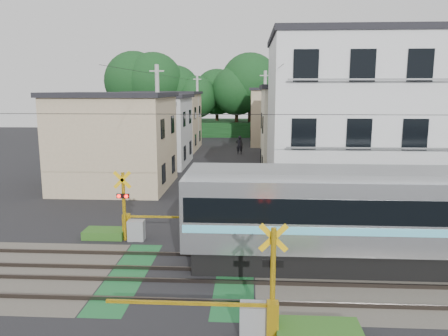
# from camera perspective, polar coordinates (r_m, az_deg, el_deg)

# --- Properties ---
(ground) EXTENTS (120.00, 120.00, 0.00)m
(ground) POSITION_cam_1_polar(r_m,az_deg,el_deg) (15.85, -5.66, -13.90)
(ground) COLOR black
(track_bed) EXTENTS (120.00, 120.00, 0.14)m
(track_bed) POSITION_cam_1_polar(r_m,az_deg,el_deg) (15.83, -5.66, -13.78)
(track_bed) COLOR #47423A
(track_bed) RESTS_ON ground
(commuter_train) EXTENTS (17.65, 2.79, 3.67)m
(commuter_train) POSITION_cam_1_polar(r_m,az_deg,el_deg) (17.38, 25.22, -5.88)
(commuter_train) COLOR black
(commuter_train) RESTS_ON ground
(crossing_signal_near) EXTENTS (4.74, 0.65, 3.09)m
(crossing_signal_near) POSITION_cam_1_polar(r_m,az_deg,el_deg) (12.08, 4.25, -18.23)
(crossing_signal_near) COLOR yellow
(crossing_signal_near) RESTS_ON ground
(crossing_signal_far) EXTENTS (4.74, 0.65, 3.09)m
(crossing_signal_far) POSITION_cam_1_polar(r_m,az_deg,el_deg) (19.47, -11.61, -7.19)
(crossing_signal_far) COLOR yellow
(crossing_signal_far) RESTS_ON ground
(apartment_block) EXTENTS (10.20, 8.36, 9.30)m
(apartment_block) POSITION_cam_1_polar(r_m,az_deg,el_deg) (24.62, 17.87, 5.50)
(apartment_block) COLOR silver
(apartment_block) RESTS_ON ground
(houses_row) EXTENTS (22.07, 31.35, 6.80)m
(houses_row) POSITION_cam_1_polar(r_m,az_deg,el_deg) (40.39, 0.34, 5.62)
(houses_row) COLOR tan
(houses_row) RESTS_ON ground
(tree_hill) EXTENTS (40.00, 13.10, 11.74)m
(tree_hill) POSITION_cam_1_polar(r_m,az_deg,el_deg) (62.40, 0.68, 9.64)
(tree_hill) COLOR #143D19
(tree_hill) RESTS_ON ground
(catenary) EXTENTS (60.00, 5.04, 7.00)m
(catenary) POSITION_cam_1_polar(r_m,az_deg,el_deg) (15.03, 17.32, -0.87)
(catenary) COLOR #2D2D33
(catenary) RESTS_ON ground
(utility_poles) EXTENTS (7.90, 42.00, 8.00)m
(utility_poles) POSITION_cam_1_polar(r_m,az_deg,el_deg) (37.52, -1.89, 6.54)
(utility_poles) COLOR #A5A5A0
(utility_poles) RESTS_ON ground
(pedestrian) EXTENTS (0.73, 0.52, 1.89)m
(pedestrian) POSITION_cam_1_polar(r_m,az_deg,el_deg) (44.29, 2.04, 3.02)
(pedestrian) COLOR black
(pedestrian) RESTS_ON ground
(weed_patches) EXTENTS (10.25, 8.80, 0.40)m
(weed_patches) POSITION_cam_1_polar(r_m,az_deg,el_deg) (15.53, 0.88, -13.64)
(weed_patches) COLOR #2D5E1E
(weed_patches) RESTS_ON ground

